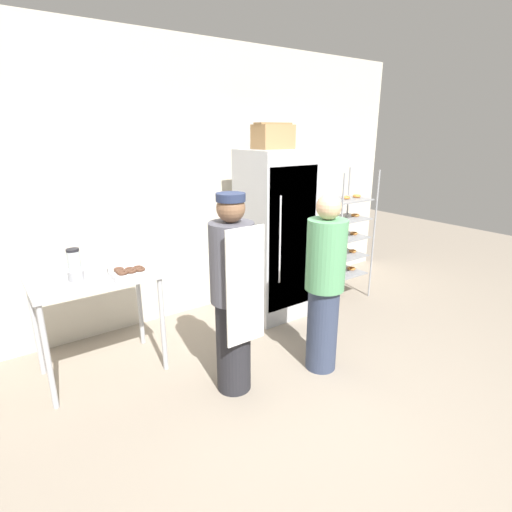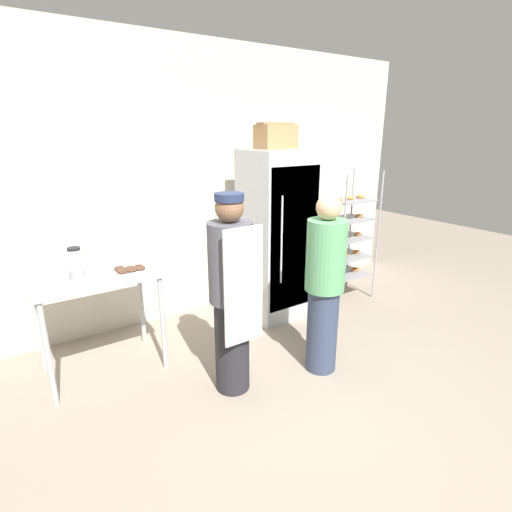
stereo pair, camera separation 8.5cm
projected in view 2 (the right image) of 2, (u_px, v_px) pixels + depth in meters
ground_plane at (313, 397)px, 3.28m from camera, size 14.00×14.00×0.00m
back_wall at (190, 183)px, 4.53m from camera, size 6.40×0.12×3.04m
refrigerator at (277, 236)px, 4.53m from camera, size 0.70×0.68×1.90m
baking_rack at (347, 237)px, 5.02m from camera, size 0.64×0.48×1.64m
prep_counter at (96, 287)px, 3.43m from camera, size 1.01×0.66×0.93m
donut_box at (129, 270)px, 3.35m from camera, size 0.29×0.21×0.25m
blender_pitcher at (76, 265)px, 3.26m from camera, size 0.13×0.13×0.26m
cardboard_storage_box at (276, 136)px, 4.28m from camera, size 0.42×0.27×0.27m
person_baker at (231, 294)px, 3.15m from camera, size 0.35×0.37×1.66m
person_customer at (324, 285)px, 3.44m from camera, size 0.34×0.34×1.60m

